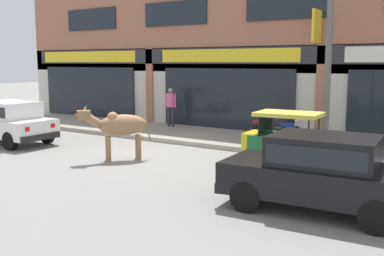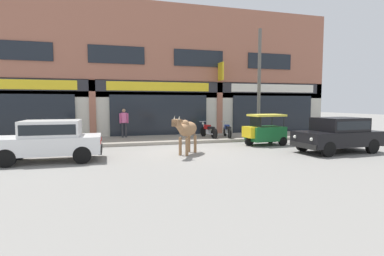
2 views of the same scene
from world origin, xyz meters
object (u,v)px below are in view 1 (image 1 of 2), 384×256
(car_0, at_px, (320,169))
(pedestrian, at_px, (171,103))
(car_1, at_px, (8,120))
(motorcycle_1, at_px, (285,134))
(utility_pole, at_px, (329,51))
(cow, at_px, (119,126))
(motorcycle_0, at_px, (257,130))
(auto_rickshaw, at_px, (283,145))

(car_0, relative_size, pedestrian, 2.31)
(car_1, bearing_deg, pedestrian, 62.74)
(car_1, relative_size, motorcycle_1, 2.02)
(car_1, height_order, pedestrian, pedestrian)
(motorcycle_1, distance_m, utility_pole, 3.08)
(cow, bearing_deg, motorcycle_0, 60.27)
(motorcycle_0, bearing_deg, car_1, -150.13)
(pedestrian, bearing_deg, utility_pole, -17.77)
(car_0, xyz_separation_m, pedestrian, (-8.37, 6.76, 0.32))
(cow, xyz_separation_m, car_0, (6.20, -1.29, -0.19))
(motorcycle_0, distance_m, utility_pole, 3.75)
(car_0, xyz_separation_m, motorcycle_1, (-2.78, 5.27, -0.27))
(car_0, distance_m, motorcycle_1, 5.97)
(pedestrian, bearing_deg, car_0, -38.91)
(cow, xyz_separation_m, motorcycle_1, (3.42, 3.98, -0.47))
(utility_pole, bearing_deg, motorcycle_1, 152.33)
(cow, bearing_deg, car_1, -178.68)
(motorcycle_1, height_order, pedestrian, pedestrian)
(motorcycle_0, xyz_separation_m, motorcycle_1, (1.06, -0.15, 0.00))
(car_0, height_order, car_1, same)
(car_0, bearing_deg, motorcycle_1, 117.81)
(auto_rickshaw, distance_m, motorcycle_0, 3.28)
(car_0, xyz_separation_m, car_1, (-11.24, 1.18, 0.00))
(car_1, xyz_separation_m, motorcycle_1, (8.46, 4.09, -0.27))
(car_0, height_order, motorcycle_0, car_0)
(car_1, distance_m, motorcycle_1, 9.40)
(cow, relative_size, motorcycle_1, 1.00)
(cow, distance_m, car_0, 6.34)
(cow, bearing_deg, auto_rickshaw, 19.25)
(motorcycle_0, xyz_separation_m, pedestrian, (-4.52, 1.33, 0.60))
(car_1, height_order, auto_rickshaw, auto_rickshaw)
(car_1, bearing_deg, cow, 1.32)
(car_0, xyz_separation_m, utility_pole, (-1.27, 4.48, 2.29))
(car_0, relative_size, auto_rickshaw, 1.82)
(car_0, bearing_deg, utility_pole, 105.85)
(car_1, distance_m, pedestrian, 6.28)
(car_1, height_order, motorcycle_1, car_1)
(car_0, bearing_deg, pedestrian, 141.09)
(car_0, relative_size, utility_pole, 0.63)
(auto_rickshaw, xyz_separation_m, utility_pole, (0.59, 1.67, 2.44))
(cow, distance_m, auto_rickshaw, 4.61)
(auto_rickshaw, height_order, motorcycle_1, auto_rickshaw)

